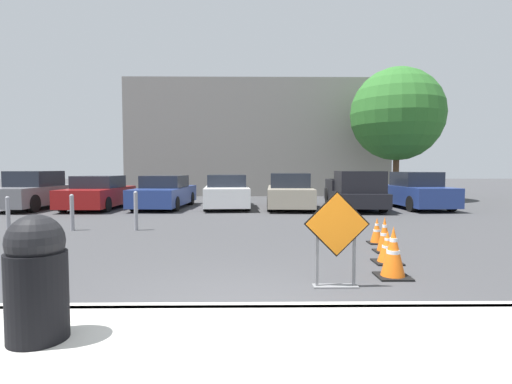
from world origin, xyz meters
TOP-DOWN VIEW (x-y plane):
  - ground_plane at (0.00, 10.00)m, footprint 96.00×96.00m
  - sidewalk_strip at (0.00, -1.10)m, footprint 23.82×2.20m
  - curb_lip at (0.00, 0.00)m, footprint 23.82×0.20m
  - road_closed_sign at (1.32, 1.12)m, footprint 0.96×0.20m
  - traffic_cone_nearest at (2.35, 1.66)m, footprint 0.52×0.52m
  - traffic_cone_second at (2.59, 2.63)m, footprint 0.49×0.49m
  - traffic_cone_third at (2.86, 3.59)m, footprint 0.41×0.41m
  - traffic_cone_fourth at (2.99, 4.52)m, footprint 0.39×0.39m
  - parked_car_nearest at (-9.20, 12.51)m, footprint 1.98×4.56m
  - parked_car_second at (-6.46, 12.47)m, footprint 2.03×4.30m
  - parked_car_third at (-3.73, 12.91)m, footprint 2.18×4.76m
  - parked_car_fourth at (-1.00, 12.87)m, footprint 2.11×4.50m
  - parked_car_fifth at (1.74, 12.53)m, footprint 2.09×4.45m
  - pickup_truck at (4.46, 12.09)m, footprint 2.19×5.11m
  - parked_car_sixth at (7.21, 12.45)m, footprint 2.03×4.21m
  - trash_bin at (-1.94, -0.92)m, footprint 0.55×0.55m
  - bollard_nearest at (-3.16, 6.54)m, footprint 0.12×0.12m
  - bollard_second at (-4.94, 6.54)m, footprint 0.12×0.12m
  - bollard_third at (-6.72, 6.54)m, footprint 0.12×0.12m
  - building_facade_backdrop at (0.51, 22.34)m, footprint 16.44×5.00m
  - street_tree_behind_lot at (7.92, 16.88)m, footprint 4.95×4.95m

SIDE VIEW (x-z plane):
  - ground_plane at x=0.00m, z-range 0.00..0.00m
  - sidewalk_strip at x=0.00m, z-range 0.00..0.14m
  - curb_lip at x=0.00m, z-range 0.00..0.14m
  - traffic_cone_second at x=2.59m, z-range -0.01..0.59m
  - traffic_cone_fourth at x=2.99m, z-range -0.01..0.59m
  - traffic_cone_third at x=2.86m, z-range -0.01..0.73m
  - traffic_cone_nearest at x=2.35m, z-range -0.01..0.82m
  - bollard_third at x=-6.72m, z-range 0.03..0.99m
  - bollard_second at x=-4.94m, z-range 0.03..1.05m
  - bollard_nearest at x=-3.16m, z-range 0.03..1.13m
  - parked_car_third at x=-3.73m, z-range -0.05..1.36m
  - parked_car_second at x=-6.46m, z-range -0.05..1.36m
  - parked_car_fourth at x=-1.00m, z-range -0.05..1.40m
  - parked_car_fifth at x=1.74m, z-range -0.06..1.46m
  - parked_car_sixth at x=7.21m, z-range -0.07..1.51m
  - pickup_truck at x=4.46m, z-range -0.08..1.55m
  - trash_bin at x=-1.94m, z-range 0.15..1.34m
  - parked_car_nearest at x=-9.20m, z-range -0.07..1.55m
  - road_closed_sign at x=1.32m, z-range 0.08..1.51m
  - building_facade_backdrop at x=0.51m, z-range 0.00..7.24m
  - street_tree_behind_lot at x=7.92m, z-range 1.07..8.16m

